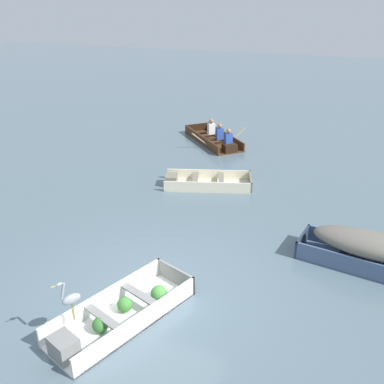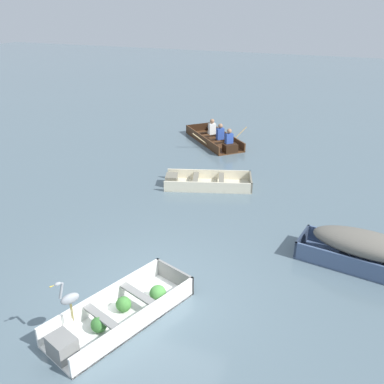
{
  "view_description": "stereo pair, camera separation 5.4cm",
  "coord_description": "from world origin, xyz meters",
  "px_view_note": "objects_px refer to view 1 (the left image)",
  "views": [
    {
      "loc": [
        3.23,
        -6.16,
        5.38
      ],
      "look_at": [
        -0.79,
        4.07,
        0.35
      ],
      "focal_mm": 40.0,
      "sensor_mm": 36.0,
      "label": 1
    },
    {
      "loc": [
        3.28,
        -6.14,
        5.38
      ],
      "look_at": [
        -0.79,
        4.07,
        0.35
      ],
      "focal_mm": 40.0,
      "sensor_mm": 36.0,
      "label": 2
    }
  ],
  "objects_px": {
    "heron_on_dinghy": "(70,298)",
    "dinghy_white_foreground": "(120,314)",
    "skiff_slate_blue_near_moored": "(369,248)",
    "skiff_cream_mid_moored": "(204,182)",
    "rowboat_dark_varnish_with_crew": "(216,139)"
  },
  "relations": [
    {
      "from": "heron_on_dinghy",
      "to": "dinghy_white_foreground",
      "type": "bearing_deg",
      "value": 54.05
    },
    {
      "from": "skiff_slate_blue_near_moored",
      "to": "heron_on_dinghy",
      "type": "xyz_separation_m",
      "value": [
        -4.61,
        -4.16,
        0.41
      ]
    },
    {
      "from": "skiff_slate_blue_near_moored",
      "to": "skiff_cream_mid_moored",
      "type": "bearing_deg",
      "value": 149.57
    },
    {
      "from": "dinghy_white_foreground",
      "to": "skiff_cream_mid_moored",
      "type": "height_order",
      "value": "dinghy_white_foreground"
    },
    {
      "from": "rowboat_dark_varnish_with_crew",
      "to": "skiff_cream_mid_moored",
      "type": "bearing_deg",
      "value": -76.2
    },
    {
      "from": "skiff_slate_blue_near_moored",
      "to": "skiff_cream_mid_moored",
      "type": "relative_size",
      "value": 1.05
    },
    {
      "from": "dinghy_white_foreground",
      "to": "heron_on_dinghy",
      "type": "bearing_deg",
      "value": -125.95
    },
    {
      "from": "skiff_cream_mid_moored",
      "to": "rowboat_dark_varnish_with_crew",
      "type": "relative_size",
      "value": 0.92
    },
    {
      "from": "skiff_slate_blue_near_moored",
      "to": "rowboat_dark_varnish_with_crew",
      "type": "xyz_separation_m",
      "value": [
        -5.82,
        6.96,
        -0.26
      ]
    },
    {
      "from": "skiff_cream_mid_moored",
      "to": "skiff_slate_blue_near_moored",
      "type": "bearing_deg",
      "value": -30.43
    },
    {
      "from": "skiff_cream_mid_moored",
      "to": "rowboat_dark_varnish_with_crew",
      "type": "height_order",
      "value": "rowboat_dark_varnish_with_crew"
    },
    {
      "from": "skiff_slate_blue_near_moored",
      "to": "rowboat_dark_varnish_with_crew",
      "type": "distance_m",
      "value": 9.08
    },
    {
      "from": "dinghy_white_foreground",
      "to": "heron_on_dinghy",
      "type": "height_order",
      "value": "heron_on_dinghy"
    },
    {
      "from": "dinghy_white_foreground",
      "to": "heron_on_dinghy",
      "type": "relative_size",
      "value": 3.56
    },
    {
      "from": "skiff_slate_blue_near_moored",
      "to": "skiff_cream_mid_moored",
      "type": "distance_m",
      "value": 5.58
    }
  ]
}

